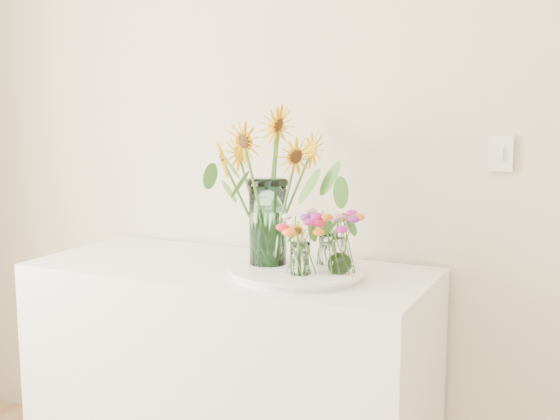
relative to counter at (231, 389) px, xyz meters
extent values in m
cube|color=white|center=(0.00, 0.00, 0.00)|extent=(1.40, 0.60, 0.90)
cylinder|color=white|center=(0.27, -0.03, 0.46)|extent=(0.42, 0.42, 0.02)
cylinder|color=#9CD0C7|center=(0.16, -0.02, 0.62)|extent=(0.15, 0.15, 0.29)
cylinder|color=white|center=(0.32, -0.11, 0.53)|extent=(0.06, 0.06, 0.11)
cylinder|color=white|center=(0.34, 0.06, 0.53)|extent=(0.07, 0.07, 0.11)
camera|label=1|loc=(1.19, -2.08, 1.01)|focal=45.00mm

